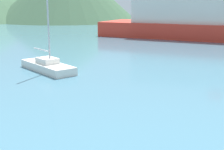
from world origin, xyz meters
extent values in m
cube|color=white|center=(-5.42, 19.33, 0.28)|extent=(5.31, 4.66, 0.57)
cube|color=white|center=(-5.42, 19.33, 0.77)|extent=(2.00, 1.92, 0.40)
cylinder|color=#BCBCC1|center=(-5.10, 19.08, 4.44)|extent=(0.12, 0.12, 7.74)
cylinder|color=#BCBCC1|center=(-6.06, 19.83, 1.47)|extent=(1.99, 1.59, 0.10)
cube|color=red|center=(9.37, 43.29, 1.05)|extent=(34.46, 16.34, 2.09)
cube|color=silver|center=(9.37, 43.29, 4.32)|extent=(24.43, 12.69, 4.46)
cone|color=#3D6038|center=(4.46, 73.07, 3.85)|extent=(25.03, 25.03, 7.71)
camera|label=1|loc=(3.94, -1.58, 4.94)|focal=50.00mm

